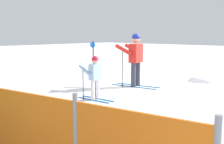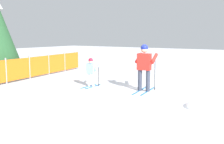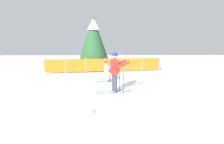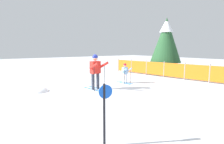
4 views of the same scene
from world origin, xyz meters
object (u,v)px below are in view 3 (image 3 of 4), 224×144
object	(u,v)px
skier_child	(106,70)
safety_fence	(105,65)
skier_adult	(115,68)
conifer_far	(94,37)

from	to	relation	value
skier_child	safety_fence	distance (m)	3.50
skier_adult	skier_child	size ratio (longest dim) A/B	1.50
skier_child	safety_fence	xyz separation A→B (m)	(-0.07, 3.49, -0.12)
skier_adult	conifer_far	bearing A→B (deg)	91.77
skier_adult	conifer_far	distance (m)	7.23
skier_adult	conifer_far	size ratio (longest dim) A/B	0.40
skier_adult	conifer_far	xyz separation A→B (m)	(-1.37, 6.92, 1.61)
skier_adult	skier_child	xyz separation A→B (m)	(-0.37, 2.12, -0.35)
skier_child	safety_fence	size ratio (longest dim) A/B	0.13
conifer_far	safety_fence	bearing A→B (deg)	-54.34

